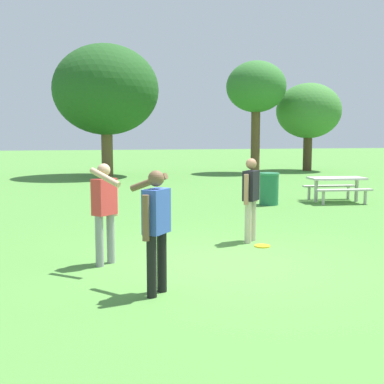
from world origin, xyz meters
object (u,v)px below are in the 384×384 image
person_bystander (105,206)px  person_thrower (251,194)px  tree_broad_center (256,88)px  frisbee (262,246)px  trash_can_further_along (269,189)px  picnic_table_near (337,184)px  person_catcher (156,222)px  tree_tall_left (106,90)px  tree_far_right (309,111)px

person_bystander → person_thrower: bearing=20.8°
person_bystander → tree_broad_center: size_ratio=0.27×
frisbee → trash_can_further_along: size_ratio=0.31×
picnic_table_near → person_thrower: bearing=-133.7°
person_catcher → tree_tall_left: size_ratio=0.25×
picnic_table_near → tree_tall_left: bearing=119.7°
tree_tall_left → tree_broad_center: tree_tall_left is taller
person_thrower → picnic_table_near: (4.57, 4.79, -0.38)m
person_catcher → tree_broad_center: (8.50, 19.11, 3.60)m
person_catcher → trash_can_further_along: 8.72m
tree_broad_center → tree_far_right: tree_broad_center is taller
trash_can_further_along → frisbee: bearing=-113.3°
tree_tall_left → person_thrower: bearing=-83.5°
picnic_table_near → trash_can_further_along: (-2.29, -0.11, -0.08)m
frisbee → tree_far_right: 20.40m
picnic_table_near → tree_tall_left: (-6.38, 11.19, 3.70)m
picnic_table_near → person_bystander: bearing=-141.7°
tree_far_right → person_bystander: bearing=-124.5°
trash_can_further_along → tree_far_right: (7.44, 12.52, 2.93)m
person_bystander → tree_far_right: (12.58, 18.29, 2.45)m
person_bystander → frisbee: bearing=12.2°
trash_can_further_along → tree_far_right: bearing=59.3°
person_catcher → person_bystander: same height
tree_tall_left → tree_far_right: 11.63m
person_bystander → trash_can_further_along: 7.74m
person_thrower → tree_far_right: bearing=60.5°
person_catcher → tree_broad_center: size_ratio=0.27×
frisbee → trash_can_further_along: (2.21, 5.13, 0.47)m
person_thrower → tree_tall_left: 16.42m
person_thrower → frisbee: 1.04m
trash_can_further_along → person_bystander: bearing=-131.7°
frisbee → tree_far_right: size_ratio=0.06×
frisbee → tree_far_right: bearing=61.4°
frisbee → tree_tall_left: size_ratio=0.05×
frisbee → picnic_table_near: picnic_table_near is taller
tree_broad_center → picnic_table_near: bearing=-98.0°
tree_tall_left → tree_broad_center: size_ratio=1.08×
person_bystander → tree_broad_center: tree_broad_center is taller
frisbee → trash_can_further_along: 5.61m
picnic_table_near → tree_tall_left: size_ratio=0.28×
person_bystander → trash_can_further_along: (5.14, 5.77, -0.48)m
person_bystander → frisbee: 3.15m
person_catcher → picnic_table_near: person_catcher is taller
person_thrower → frisbee: person_thrower is taller
person_catcher → tree_far_right: (12.02, 19.92, 2.45)m
frisbee → trash_can_further_along: trash_can_further_along is taller
person_bystander → tree_broad_center: (9.06, 17.48, 3.60)m
person_bystander → tree_tall_left: size_ratio=0.25×
person_thrower → tree_broad_center: 17.90m
person_catcher → tree_far_right: bearing=58.9°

